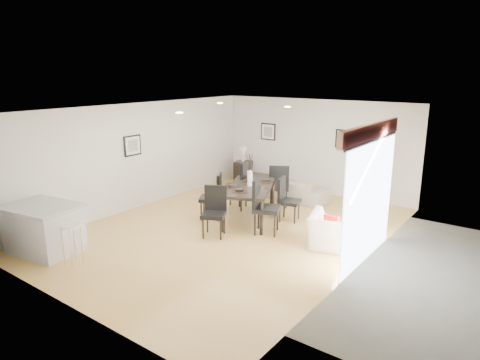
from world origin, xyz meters
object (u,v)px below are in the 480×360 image
Objects in this scene: dining_chair_head at (215,208)px; coffee_table at (260,181)px; side_table at (243,172)px; kitchen_island at (44,228)px; bar_stool at (71,230)px; dining_chair_foot at (279,184)px; dining_chair_enear at (262,203)px; sofa at (293,189)px; armchair at (338,232)px; dining_table at (250,189)px; dining_chair_efar at (286,197)px; dining_chair_wfar at (240,183)px; dining_chair_wnear at (214,194)px.

coffee_table is (-1.38, 3.85, -0.42)m from dining_chair_head.
kitchen_island is (0.09, -6.76, 0.15)m from side_table.
side_table is at bearing 98.73° from bar_stool.
bar_stool is at bearing 47.11° from dining_chair_foot.
dining_chair_enear is 1.13× the size of dining_chair_head.
sofa is at bearing -18.34° from side_table.
side_table is (-2.30, 1.57, -0.30)m from dining_chair_foot.
armchair is 2.62m from dining_chair_head.
bar_stool is (-1.21, -6.01, 0.37)m from sofa.
dining_table is 3.63m from side_table.
armchair reaches higher than coffee_table.
dining_chair_efar is at bearing 39.86° from dining_chair_head.
dining_chair_wfar is at bearing 83.50° from bar_stool.
dining_chair_wnear reaches higher than side_table.
dining_chair_enear reaches higher than kitchen_island.
dining_chair_foot is (0.77, 1.70, 0.01)m from dining_chair_wnear.
kitchen_island is at bearing 37.76° from dining_chair_foot.
sofa is at bearing -116.15° from dining_chair_foot.
dining_chair_efar reaches higher than dining_table.
side_table is at bearing 81.04° from kitchen_island.
dining_chair_wfar is 1.10× the size of dining_chair_foot.
kitchen_island is (-1.45, -4.47, -0.21)m from dining_chair_wfar.
armchair is 2.48m from dining_table.
dining_chair_foot is at bearing 57.25° from kitchen_island.
dining_chair_foot is at bearing 76.37° from bar_stool.
dining_chair_wnear is (-3.14, -0.07, 0.27)m from armchair.
sofa is 1.83× the size of dining_chair_head.
dining_chair_head is at bearing 142.08° from dining_chair_efar.
dining_chair_wfar reaches higher than dining_chair_foot.
dining_chair_wfar reaches higher than kitchen_island.
side_table is at bearing 103.99° from dining_table.
dining_chair_wfar is 0.82× the size of kitchen_island.
dining_chair_wnear is 1.08× the size of dining_chair_efar.
coffee_table is (-2.13, 3.14, -0.50)m from dining_chair_enear.
sofa is at bearing 62.69° from dining_chair_head.
dining_chair_wfar is 1.77m from dining_chair_enear.
dining_chair_foot reaches higher than dining_chair_head.
dining_chair_foot reaches higher than bar_stool.
dining_chair_efar is 0.96× the size of dining_chair_head.
sofa is 2.65m from dining_chair_wnear.
bar_stool is at bearing -25.84° from dining_chair_wfar.
dining_chair_head is at bearing 42.05° from kitchen_island.
side_table is at bearing 91.91° from dining_chair_head.
dining_table is (-2.42, 0.38, 0.40)m from armchair.
dining_chair_wfar reaches higher than bar_stool.
sofa is 1.81× the size of armchair.
bar_stool reaches higher than sofa.
sofa is at bearing 65.34° from dining_table.
dining_chair_wfar reaches higher than dining_chair_head.
dining_chair_wnear is 3.62m from side_table.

